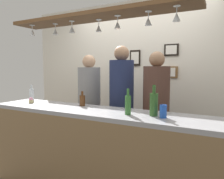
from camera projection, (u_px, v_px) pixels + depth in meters
back_wall at (139, 78)px, 3.60m from camera, size 4.40×0.06×2.60m
bar_counter at (86, 142)px, 2.24m from camera, size 2.70×0.55×1.01m
overhead_glass_rack at (95, 16)px, 2.29m from camera, size 2.20×0.36×0.04m
hanging_wineglass_far_left at (32, 32)px, 2.66m from camera, size 0.07×0.07×0.13m
hanging_wineglass_left at (56, 31)px, 2.57m from camera, size 0.07×0.07×0.13m
hanging_wineglass_center_left at (72, 29)px, 2.43m from camera, size 0.07×0.07×0.13m
hanging_wineglass_center at (99, 28)px, 2.36m from camera, size 0.07×0.07×0.13m
hanging_wineglass_center_right at (118, 24)px, 2.18m from camera, size 0.07×0.07×0.13m
hanging_wineglass_right at (148, 21)px, 2.02m from camera, size 0.07×0.07×0.13m
hanging_wineglass_far_right at (177, 16)px, 1.84m from camera, size 0.07×0.07×0.13m
person_left_grey_shirt at (89, 99)px, 3.21m from camera, size 0.34×0.34×1.67m
person_middle_navy_shirt at (121, 96)px, 2.95m from camera, size 0.34×0.34×1.78m
person_right_brown_shirt at (156, 104)px, 2.73m from camera, size 0.34×0.34×1.68m
bottle_champagne_green at (154, 104)px, 2.03m from camera, size 0.08×0.08×0.30m
bottle_beer_green_import at (128, 104)px, 2.09m from camera, size 0.06×0.06×0.26m
bottle_beer_brown_stubby at (82, 100)px, 2.58m from camera, size 0.07×0.07×0.18m
bottle_soda_clear at (32, 95)px, 2.97m from camera, size 0.06×0.06×0.23m
drink_can at (163, 111)px, 1.95m from camera, size 0.07×0.07×0.12m
cupcake at (31, 100)px, 2.81m from camera, size 0.06×0.06×0.08m
picture_frame_upper_small at (171, 50)px, 3.26m from camera, size 0.22×0.02×0.18m
picture_frame_crest at (135, 58)px, 3.55m from camera, size 0.18×0.02×0.26m
picture_frame_lower_pair at (168, 72)px, 3.32m from camera, size 0.30×0.02×0.18m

